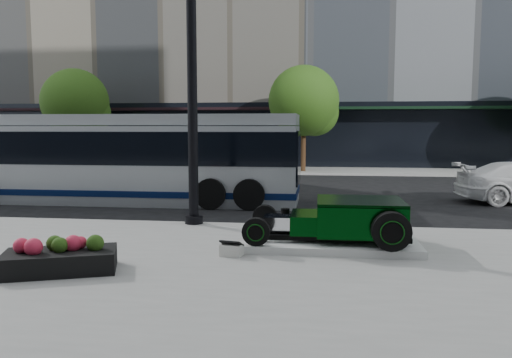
# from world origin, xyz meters

# --- Properties ---
(ground) EXTENTS (120.00, 120.00, 0.00)m
(ground) POSITION_xyz_m (0.00, 0.00, 0.00)
(ground) COLOR black
(ground) RESTS_ON ground
(sidewalk_far) EXTENTS (70.00, 4.00, 0.12)m
(sidewalk_far) POSITION_xyz_m (0.00, 14.00, 0.06)
(sidewalk_far) COLOR gray
(sidewalk_far) RESTS_ON ground
(street_trees) EXTENTS (29.80, 3.80, 5.70)m
(street_trees) POSITION_xyz_m (1.15, 13.07, 3.77)
(street_trees) COLOR black
(street_trees) RESTS_ON sidewalk_far
(display_plinth) EXTENTS (3.40, 1.80, 0.15)m
(display_plinth) POSITION_xyz_m (2.15, -4.17, 0.20)
(display_plinth) COLOR silver
(display_plinth) RESTS_ON sidewalk_near
(hot_rod) EXTENTS (3.22, 2.00, 0.81)m
(hot_rod) POSITION_xyz_m (2.48, -4.17, 0.70)
(hot_rod) COLOR black
(hot_rod) RESTS_ON display_plinth
(info_plaque) EXTENTS (0.45, 0.37, 0.31)m
(info_plaque) POSITION_xyz_m (0.27, -5.17, 0.24)
(info_plaque) COLOR silver
(info_plaque) RESTS_ON sidewalk_near
(lamppost) EXTENTS (0.44, 0.44, 8.04)m
(lamppost) POSITION_xyz_m (-1.22, -2.20, 3.83)
(lamppost) COLOR black
(lamppost) RESTS_ON sidewalk_near
(flower_planter) EXTENTS (1.99, 1.46, 0.58)m
(flower_planter) POSITION_xyz_m (-2.38, -6.58, 0.33)
(flower_planter) COLOR black
(flower_planter) RESTS_ON sidewalk_near
(transit_bus) EXTENTS (12.12, 2.88, 2.92)m
(transit_bus) POSITION_xyz_m (-4.80, 1.93, 1.49)
(transit_bus) COLOR #B0B6BA
(transit_bus) RESTS_ON ground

